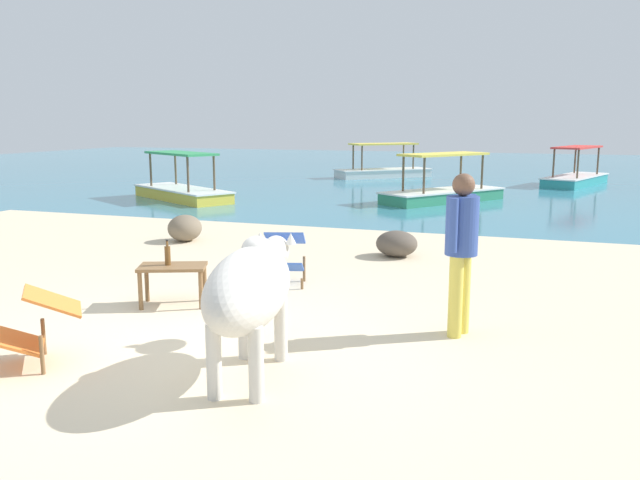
{
  "coord_description": "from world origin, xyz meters",
  "views": [
    {
      "loc": [
        3.18,
        -5.35,
        2.16
      ],
      "look_at": [
        0.28,
        3.0,
        0.55
      ],
      "focal_mm": 36.94,
      "sensor_mm": 36.0,
      "label": 1
    }
  ],
  "objects_px": {
    "low_bench_table": "(173,272)",
    "boat_white": "(383,170)",
    "cow": "(251,288)",
    "boat_teal": "(575,177)",
    "person_standing": "(461,242)",
    "boat_yellow": "(182,190)",
    "deck_chair_far": "(35,323)",
    "bottle": "(168,255)",
    "boat_green": "(443,191)",
    "deck_chair_near": "(284,254)"
  },
  "relations": [
    {
      "from": "low_bench_table",
      "to": "boat_white",
      "type": "bearing_deg",
      "value": 73.82
    },
    {
      "from": "cow",
      "to": "boat_teal",
      "type": "xyz_separation_m",
      "value": [
        3.12,
        18.85,
        -0.51
      ]
    },
    {
      "from": "person_standing",
      "to": "boat_yellow",
      "type": "xyz_separation_m",
      "value": [
        -8.69,
        9.27,
        -0.7
      ]
    },
    {
      "from": "boat_teal",
      "to": "boat_white",
      "type": "distance_m",
      "value": 6.87
    },
    {
      "from": "deck_chair_far",
      "to": "boat_yellow",
      "type": "distance_m",
      "value": 12.51
    },
    {
      "from": "person_standing",
      "to": "boat_teal",
      "type": "distance_m",
      "value": 17.28
    },
    {
      "from": "person_standing",
      "to": "boat_white",
      "type": "relative_size",
      "value": 0.46
    },
    {
      "from": "low_bench_table",
      "to": "boat_teal",
      "type": "height_order",
      "value": "boat_teal"
    },
    {
      "from": "boat_teal",
      "to": "cow",
      "type": "bearing_deg",
      "value": 9.87
    },
    {
      "from": "low_bench_table",
      "to": "deck_chair_far",
      "type": "height_order",
      "value": "deck_chair_far"
    },
    {
      "from": "bottle",
      "to": "boat_white",
      "type": "relative_size",
      "value": 0.08
    },
    {
      "from": "cow",
      "to": "deck_chair_far",
      "type": "relative_size",
      "value": 2.24
    },
    {
      "from": "bottle",
      "to": "person_standing",
      "type": "relative_size",
      "value": 0.18
    },
    {
      "from": "bottle",
      "to": "boat_yellow",
      "type": "bearing_deg",
      "value": 120.04
    },
    {
      "from": "boat_teal",
      "to": "boat_green",
      "type": "bearing_deg",
      "value": -10.68
    },
    {
      "from": "bottle",
      "to": "boat_yellow",
      "type": "relative_size",
      "value": 0.08
    },
    {
      "from": "boat_teal",
      "to": "boat_green",
      "type": "relative_size",
      "value": 1.05
    },
    {
      "from": "deck_chair_far",
      "to": "boat_teal",
      "type": "distance_m",
      "value": 19.89
    },
    {
      "from": "boat_white",
      "to": "deck_chair_near",
      "type": "bearing_deg",
      "value": -121.73
    },
    {
      "from": "deck_chair_far",
      "to": "boat_teal",
      "type": "relative_size",
      "value": 0.24
    },
    {
      "from": "deck_chair_near",
      "to": "boat_teal",
      "type": "height_order",
      "value": "boat_teal"
    },
    {
      "from": "cow",
      "to": "bottle",
      "type": "relative_size",
      "value": 7.01
    },
    {
      "from": "cow",
      "to": "deck_chair_far",
      "type": "xyz_separation_m",
      "value": [
        -1.89,
        -0.4,
        -0.38
      ]
    },
    {
      "from": "boat_yellow",
      "to": "boat_green",
      "type": "relative_size",
      "value": 1.02
    },
    {
      "from": "bottle",
      "to": "low_bench_table",
      "type": "bearing_deg",
      "value": -1.59
    },
    {
      "from": "boat_white",
      "to": "boat_green",
      "type": "distance_m",
      "value": 7.66
    },
    {
      "from": "boat_green",
      "to": "bottle",
      "type": "bearing_deg",
      "value": 28.04
    },
    {
      "from": "boat_green",
      "to": "deck_chair_far",
      "type": "bearing_deg",
      "value": 28.93
    },
    {
      "from": "low_bench_table",
      "to": "cow",
      "type": "bearing_deg",
      "value": -65.29
    },
    {
      "from": "cow",
      "to": "bottle",
      "type": "bearing_deg",
      "value": 37.51
    },
    {
      "from": "low_bench_table",
      "to": "boat_white",
      "type": "height_order",
      "value": "boat_white"
    },
    {
      "from": "cow",
      "to": "boat_white",
      "type": "xyz_separation_m",
      "value": [
        -3.69,
        19.69,
        -0.51
      ]
    },
    {
      "from": "low_bench_table",
      "to": "deck_chair_near",
      "type": "relative_size",
      "value": 0.98
    },
    {
      "from": "cow",
      "to": "low_bench_table",
      "type": "distance_m",
      "value": 2.45
    },
    {
      "from": "person_standing",
      "to": "boat_green",
      "type": "distance_m",
      "value": 11.31
    },
    {
      "from": "person_standing",
      "to": "boat_white",
      "type": "bearing_deg",
      "value": -57.35
    },
    {
      "from": "low_bench_table",
      "to": "bottle",
      "type": "distance_m",
      "value": 0.21
    },
    {
      "from": "deck_chair_near",
      "to": "person_standing",
      "type": "relative_size",
      "value": 0.55
    },
    {
      "from": "low_bench_table",
      "to": "boat_white",
      "type": "distance_m",
      "value": 18.14
    },
    {
      "from": "deck_chair_near",
      "to": "person_standing",
      "type": "xyz_separation_m",
      "value": [
        2.47,
        -1.44,
        0.56
      ]
    },
    {
      "from": "bottle",
      "to": "deck_chair_near",
      "type": "height_order",
      "value": "bottle"
    },
    {
      "from": "cow",
      "to": "deck_chair_far",
      "type": "bearing_deg",
      "value": 91.48
    },
    {
      "from": "low_bench_table",
      "to": "person_standing",
      "type": "height_order",
      "value": "person_standing"
    },
    {
      "from": "low_bench_table",
      "to": "person_standing",
      "type": "relative_size",
      "value": 0.54
    },
    {
      "from": "low_bench_table",
      "to": "deck_chair_far",
      "type": "relative_size",
      "value": 0.94
    },
    {
      "from": "low_bench_table",
      "to": "boat_teal",
      "type": "relative_size",
      "value": 0.23
    },
    {
      "from": "boat_yellow",
      "to": "person_standing",
      "type": "bearing_deg",
      "value": 164.39
    },
    {
      "from": "bottle",
      "to": "boat_teal",
      "type": "distance_m",
      "value": 17.9
    },
    {
      "from": "boat_white",
      "to": "boat_green",
      "type": "relative_size",
      "value": 0.96
    },
    {
      "from": "person_standing",
      "to": "boat_white",
      "type": "xyz_separation_m",
      "value": [
        -5.19,
        18.03,
        -0.7
      ]
    }
  ]
}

